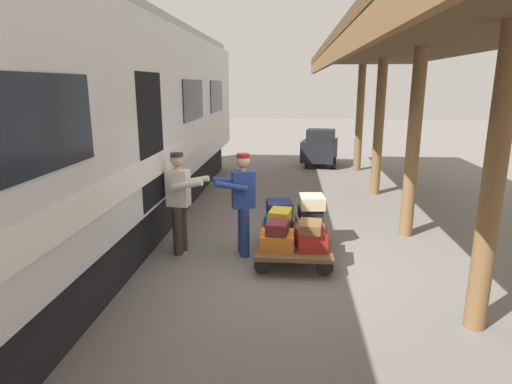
% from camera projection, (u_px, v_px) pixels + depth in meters
% --- Properties ---
extents(ground_plane, '(60.00, 60.00, 0.00)m').
position_uv_depth(ground_plane, '(299.00, 266.00, 6.82)').
color(ground_plane, slate).
extents(platform_canopy, '(3.20, 16.83, 3.56)m').
position_uv_depth(platform_canopy, '(450.00, 47.00, 5.87)').
color(platform_canopy, brown).
rests_on(platform_canopy, ground_plane).
extents(train_car, '(3.02, 16.56, 4.00)m').
position_uv_depth(train_car, '(56.00, 132.00, 6.61)').
color(train_car, silver).
rests_on(train_car, ground_plane).
extents(luggage_cart, '(1.19, 1.88, 0.33)m').
position_uv_depth(luggage_cart, '(294.00, 239.00, 7.17)').
color(luggage_cart, brown).
rests_on(luggage_cart, ground_plane).
extents(suitcase_tan_vintage, '(0.47, 0.57, 0.17)m').
position_uv_depth(suitcase_tan_vintage, '(308.00, 223.00, 7.62)').
color(suitcase_tan_vintage, tan).
rests_on(suitcase_tan_vintage, luggage_cart).
extents(suitcase_orange_carryall, '(0.52, 0.51, 0.24)m').
position_uv_depth(suitcase_orange_carryall, '(277.00, 240.00, 6.65)').
color(suitcase_orange_carryall, '#CC6B23').
rests_on(suitcase_orange_carryall, luggage_cart).
extents(suitcase_red_plastic, '(0.49, 0.52, 0.30)m').
position_uv_depth(suitcase_red_plastic, '(311.00, 239.00, 6.60)').
color(suitcase_red_plastic, '#AD231E').
rests_on(suitcase_red_plastic, luggage_cart).
extents(suitcase_burgundy_valise, '(0.54, 0.48, 0.18)m').
position_uv_depth(suitcase_burgundy_valise, '(310.00, 232.00, 7.11)').
color(suitcase_burgundy_valise, maroon).
rests_on(suitcase_burgundy_valise, luggage_cart).
extents(suitcase_teal_softside, '(0.50, 0.48, 0.23)m').
position_uv_depth(suitcase_teal_softside, '(279.00, 220.00, 7.65)').
color(suitcase_teal_softside, '#1E666B').
rests_on(suitcase_teal_softside, luggage_cart).
extents(suitcase_slate_roller, '(0.38, 0.52, 0.27)m').
position_uv_depth(suitcase_slate_roller, '(278.00, 228.00, 7.14)').
color(suitcase_slate_roller, '#4C515B').
rests_on(suitcase_slate_roller, luggage_cart).
extents(suitcase_maroon_trunk, '(0.36, 0.41, 0.19)m').
position_uv_depth(suitcase_maroon_trunk, '(277.00, 228.00, 6.56)').
color(suitcase_maroon_trunk, maroon).
rests_on(suitcase_maroon_trunk, suitcase_orange_carryall).
extents(suitcase_black_hardshell, '(0.43, 0.53, 0.20)m').
position_uv_depth(suitcase_black_hardshell, '(310.00, 213.00, 7.57)').
color(suitcase_black_hardshell, black).
rests_on(suitcase_black_hardshell, suitcase_tan_vintage).
extents(suitcase_cream_canvas, '(0.45, 0.52, 0.21)m').
position_uv_depth(suitcase_cream_canvas, '(312.00, 202.00, 7.49)').
color(suitcase_cream_canvas, beige).
rests_on(suitcase_cream_canvas, suitcase_black_hardshell).
extents(suitcase_brown_leather, '(0.38, 0.49, 0.14)m').
position_uv_depth(suitcase_brown_leather, '(310.00, 227.00, 6.51)').
color(suitcase_brown_leather, brown).
rests_on(suitcase_brown_leather, suitcase_red_plastic).
extents(suitcase_navy_fabric, '(0.49, 0.55, 0.23)m').
position_uv_depth(suitcase_navy_fabric, '(279.00, 208.00, 7.60)').
color(suitcase_navy_fabric, navy).
rests_on(suitcase_navy_fabric, suitcase_teal_softside).
extents(suitcase_yellow_case, '(0.39, 0.49, 0.18)m').
position_uv_depth(suitcase_yellow_case, '(280.00, 215.00, 7.10)').
color(suitcase_yellow_case, gold).
rests_on(suitcase_yellow_case, suitcase_slate_roller).
extents(porter_in_overalls, '(0.73, 0.55, 1.70)m').
position_uv_depth(porter_in_overalls, '(242.00, 201.00, 7.05)').
color(porter_in_overalls, navy).
rests_on(porter_in_overalls, ground_plane).
extents(porter_by_door, '(0.70, 0.49, 1.70)m').
position_uv_depth(porter_by_door, '(180.00, 200.00, 7.13)').
color(porter_by_door, '#332D28').
rests_on(porter_by_door, ground_plane).
extents(baggage_tug, '(1.39, 1.87, 1.30)m').
position_uv_depth(baggage_tug, '(320.00, 148.00, 15.00)').
color(baggage_tug, black).
rests_on(baggage_tug, ground_plane).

